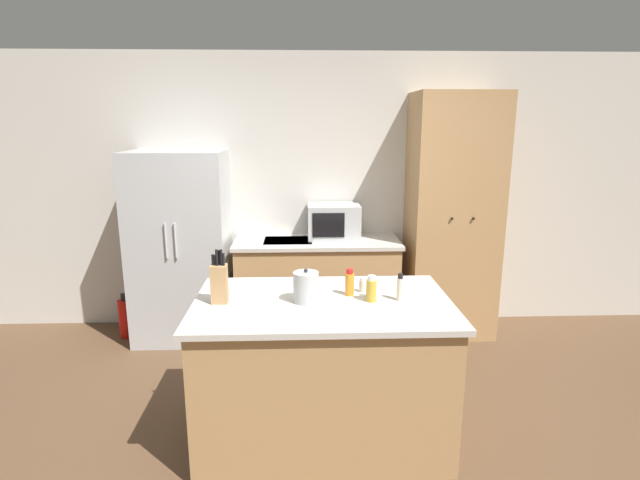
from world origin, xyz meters
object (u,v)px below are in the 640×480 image
spice_bottle_tall_dark (369,291)px  kettle (306,287)px  spice_bottle_amber_oil (400,288)px  spice_bottle_pale_salt (371,289)px  microwave (334,221)px  fire_extinguisher (126,318)px  spice_bottle_green_herb (350,283)px  knife_block (219,282)px  pantry_cabinet (452,217)px  spice_bottle_short_red (362,285)px  refrigerator (181,247)px

spice_bottle_tall_dark → kettle: bearing=-170.0°
spice_bottle_amber_oil → spice_bottle_pale_salt: size_ratio=1.04×
microwave → spice_bottle_pale_salt: 1.75m
microwave → fire_extinguisher: bearing=-175.8°
spice_bottle_green_herb → knife_block: bearing=-172.6°
spice_bottle_pale_salt → fire_extinguisher: size_ratio=0.38×
pantry_cabinet → spice_bottle_amber_oil: 1.83m
knife_block → spice_bottle_short_red: bearing=10.4°
microwave → fire_extinguisher: microwave is taller
pantry_cabinet → fire_extinguisher: bearing=-179.0°
spice_bottle_amber_oil → refrigerator: bearing=136.4°
spice_bottle_tall_dark → kettle: size_ratio=0.42×
knife_block → spice_bottle_amber_oil: (1.08, -0.00, -0.05)m
spice_bottle_tall_dark → kettle: 0.40m
spice_bottle_amber_oil → microwave: bearing=99.5°
spice_bottle_amber_oil → pantry_cabinet: bearing=64.0°
kettle → fire_extinguisher: bearing=136.3°
microwave → kettle: 1.76m
spice_bottle_amber_oil → fire_extinguisher: bearing=144.6°
pantry_cabinet → fire_extinguisher: pantry_cabinet is taller
knife_block → fire_extinguisher: knife_block is taller
microwave → spice_bottle_amber_oil: size_ratio=2.86×
kettle → refrigerator: bearing=124.7°
refrigerator → knife_block: refrigerator is taller
pantry_cabinet → spice_bottle_amber_oil: bearing=-116.0°
refrigerator → spice_bottle_green_herb: refrigerator is taller
spice_bottle_amber_oil → fire_extinguisher: size_ratio=0.40×
pantry_cabinet → fire_extinguisher: 3.18m
refrigerator → kettle: bearing=-55.3°
microwave → spice_bottle_amber_oil: (0.29, -1.73, -0.07)m
spice_bottle_amber_oil → spice_bottle_green_herb: bearing=160.8°
pantry_cabinet → microwave: bearing=175.2°
spice_bottle_pale_salt → spice_bottle_tall_dark: bearing=91.8°
spice_bottle_tall_dark → spice_bottle_short_red: size_ratio=0.93×
knife_block → spice_bottle_amber_oil: knife_block is taller
pantry_cabinet → kettle: bearing=-129.7°
spice_bottle_short_red → spice_bottle_pale_salt: size_ratio=0.58×
knife_block → spice_bottle_pale_salt: 0.91m
microwave → knife_block: 1.91m
microwave → spice_bottle_pale_salt: size_ratio=2.99×
refrigerator → fire_extinguisher: size_ratio=4.06×
spice_bottle_tall_dark → spice_bottle_green_herb: size_ratio=0.51×
knife_block → spice_bottle_short_red: size_ratio=3.51×
refrigerator → microwave: 1.42m
spice_bottle_amber_oil → spice_bottle_pale_salt: (-0.18, -0.01, -0.00)m
refrigerator → pantry_cabinet: 2.50m
microwave → spice_bottle_green_herb: size_ratio=2.84×
microwave → spice_bottle_pale_salt: microwave is taller
spice_bottle_green_herb → fire_extinguisher: size_ratio=0.40×
spice_bottle_pale_salt → fire_extinguisher: bearing=142.2°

